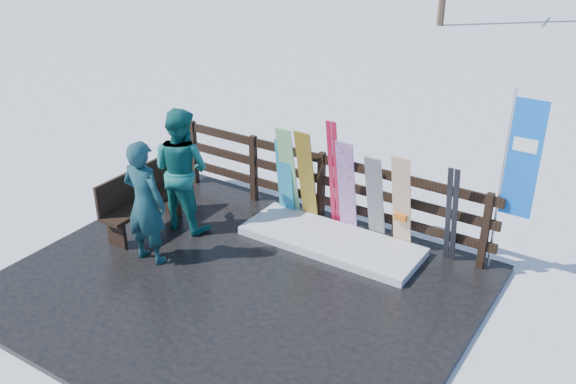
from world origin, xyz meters
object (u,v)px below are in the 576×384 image
Objects in this scene: snowboard_5 at (402,204)px; person_back at (181,169)px; snowboard_3 at (347,188)px; bench at (140,199)px; snowboard_1 at (288,173)px; snowboard_4 at (375,200)px; snowboard_0 at (285,178)px; person_front at (145,203)px; rental_flag at (518,166)px; snowboard_2 at (307,177)px.

person_back is at bearing -160.43° from snowboard_5.
bench is at bearing -150.63° from snowboard_3.
snowboard_1 is 1.07× the size of snowboard_4.
snowboard_0 is 0.13m from snowboard_1.
person_front is at bearing -114.36° from snowboard_1.
bench is 5.46m from rental_flag.
person_front reaches higher than bench.
snowboard_2 is 1.01× the size of snowboard_3.
snowboard_2 is (0.34, 0.00, 0.01)m from snowboard_1.
person_front is at bearing -139.15° from snowboard_4.
person_front is (-2.00, -2.14, 0.13)m from snowboard_3.
rental_flag reaches higher than snowboard_3.
snowboard_4 is 0.77× the size of person_back.
snowboard_4 is (1.17, -0.00, -0.07)m from snowboard_2.
bench is 0.95× the size of snowboard_1.
snowboard_5 is (3.61, 1.54, 0.26)m from bench.
rental_flag is at bearing -165.62° from person_back.
snowboard_3 is 2.51m from person_back.
rental_flag is at bearing 6.68° from snowboard_3.
snowboard_5 is at bearing 0.00° from snowboard_1.
snowboard_2 is 1.02× the size of snowboard_5.
snowboard_0 is 0.70× the size of person_back.
bench is 0.78× the size of person_back.
rental_flag reaches higher than person_back.
rental_flag is at bearing 8.37° from snowboard_4.
snowboard_3 is 0.47m from snowboard_4.
person_back reaches higher than snowboard_2.
rental_flag is at bearing 19.74° from bench.
person_back is at bearing -144.30° from snowboard_2.
snowboard_1 is 0.34m from snowboard_2.
snowboard_2 is at bearing -0.00° from snowboard_0.
snowboard_5 is at bearing -169.26° from rental_flag.
bench is at bearing 38.49° from person_back.
person_back reaches higher than snowboard_4.
person_front is at bearing -112.95° from snowboard_0.
snowboard_0 is at bearing -175.46° from rental_flag.
snowboard_3 is 0.82× the size of person_back.
person_back is (-4.55, -1.38, -0.64)m from rental_flag.
snowboard_5 is (0.88, 0.00, -0.01)m from snowboard_3.
snowboard_5 is at bearing 0.00° from snowboard_4.
person_front is at bearing -39.39° from bench.
snowboard_1 is at bearing 180.00° from snowboard_3.
bench is 0.83× the size of person_front.
snowboard_5 is at bearing -0.00° from snowboard_0.
bench is at bearing -142.95° from snowboard_2.
snowboard_1 is (1.70, 1.54, 0.26)m from bench.
person_front is 1.06m from person_back.
snowboard_4 is (0.47, 0.00, -0.06)m from snowboard_3.
snowboard_0 is at bearing 180.00° from snowboard_2.
rental_flag is 1.43× the size of person_front.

